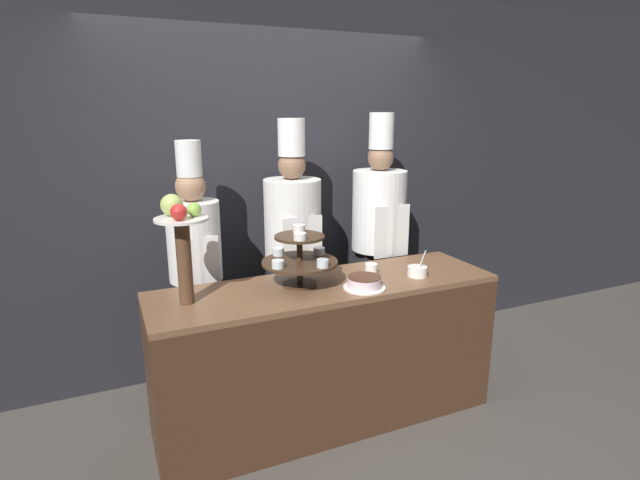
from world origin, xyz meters
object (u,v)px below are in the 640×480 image
serving_bowl_near (417,271)px  chef_center_left (293,245)px  tiered_stand (300,257)px  fruit_pedestal (181,234)px  cake_round (364,283)px  chef_left (196,264)px  cup_white (371,269)px  chef_center_right (378,233)px

serving_bowl_near → chef_center_left: size_ratio=0.09×
tiered_stand → serving_bowl_near: size_ratio=2.76×
fruit_pedestal → serving_bowl_near: size_ratio=3.61×
fruit_pedestal → cake_round: bearing=-11.0°
fruit_pedestal → cake_round: fruit_pedestal is taller
cake_round → chef_left: 1.12m
serving_bowl_near → chef_center_left: 0.90m
chef_left → cake_round: bearing=-40.6°
serving_bowl_near → tiered_stand: bearing=169.2°
cake_round → fruit_pedestal: bearing=169.0°
fruit_pedestal → cup_white: (1.18, 0.03, -0.36)m
cake_round → chef_center_right: size_ratio=0.13×
chef_left → cup_white: bearing=-26.3°
tiered_stand → serving_bowl_near: bearing=-10.8°
chef_center_left → cake_round: bearing=-76.5°
serving_bowl_near → chef_left: 1.43m
tiered_stand → serving_bowl_near: (0.74, -0.14, -0.15)m
tiered_stand → cake_round: 0.41m
chef_center_right → chef_left: bearing=180.0°
tiered_stand → chef_center_left: size_ratio=0.24×
chef_center_left → chef_center_right: bearing=-0.0°
fruit_pedestal → chef_center_right: size_ratio=0.31×
fruit_pedestal → serving_bowl_near: (1.42, -0.14, -0.36)m
fruit_pedestal → serving_bowl_near: 1.47m
chef_left → serving_bowl_near: bearing=-28.0°
serving_bowl_near → chef_center_right: bearing=81.0°
tiered_stand → cake_round: size_ratio=1.80×
cake_round → serving_bowl_near: (0.41, 0.06, -0.00)m
fruit_pedestal → chef_left: (0.15, 0.53, -0.34)m
cup_white → serving_bowl_near: bearing=-34.3°
chef_center_left → tiered_stand: bearing=-106.3°
serving_bowl_near → chef_left: (-1.26, 0.67, 0.01)m
tiered_stand → chef_center_left: chef_center_left is taller
cup_white → chef_left: 1.14m
cake_round → chef_left: size_ratio=0.14×
cup_white → fruit_pedestal: bearing=-178.7°
tiered_stand → chef_center_left: 0.56m
fruit_pedestal → cup_white: size_ratio=7.49×
serving_bowl_near → chef_left: bearing=152.0°
serving_bowl_near → chef_left: size_ratio=0.09×
cup_white → serving_bowl_near: serving_bowl_near is taller
fruit_pedestal → chef_center_left: (0.83, 0.53, -0.28)m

